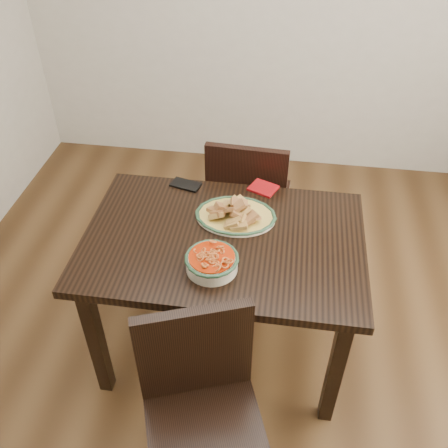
# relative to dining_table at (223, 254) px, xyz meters

# --- Properties ---
(floor) EXTENTS (3.50, 3.50, 0.00)m
(floor) POSITION_rel_dining_table_xyz_m (0.10, 0.07, -0.65)
(floor) COLOR #3B2512
(floor) RESTS_ON ground
(dining_table) EXTENTS (1.20, 0.80, 0.75)m
(dining_table) POSITION_rel_dining_table_xyz_m (0.00, 0.00, 0.00)
(dining_table) COLOR black
(dining_table) RESTS_ON ground
(chair_far) EXTENTS (0.44, 0.44, 0.89)m
(chair_far) POSITION_rel_dining_table_xyz_m (0.05, 0.62, -0.15)
(chair_far) COLOR black
(chair_far) RESTS_ON ground
(chair_near) EXTENTS (0.54, 0.54, 0.89)m
(chair_near) POSITION_rel_dining_table_xyz_m (0.01, -0.63, -0.15)
(chair_near) COLOR black
(chair_near) RESTS_ON ground
(fish_plate) EXTENTS (0.36, 0.28, 0.11)m
(fish_plate) POSITION_rel_dining_table_xyz_m (0.03, 0.14, 0.14)
(fish_plate) COLOR beige
(fish_plate) RESTS_ON dining_table
(noodle_bowl) EXTENTS (0.22, 0.22, 0.08)m
(noodle_bowl) POSITION_rel_dining_table_xyz_m (-0.02, -0.19, 0.14)
(noodle_bowl) COLOR beige
(noodle_bowl) RESTS_ON dining_table
(smartphone) EXTENTS (0.16, 0.11, 0.01)m
(smartphone) POSITION_rel_dining_table_xyz_m (-0.24, 0.35, 0.10)
(smartphone) COLOR black
(smartphone) RESTS_ON dining_table
(napkin) EXTENTS (0.16, 0.15, 0.01)m
(napkin) POSITION_rel_dining_table_xyz_m (0.14, 0.38, 0.10)
(napkin) COLOR maroon
(napkin) RESTS_ON dining_table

